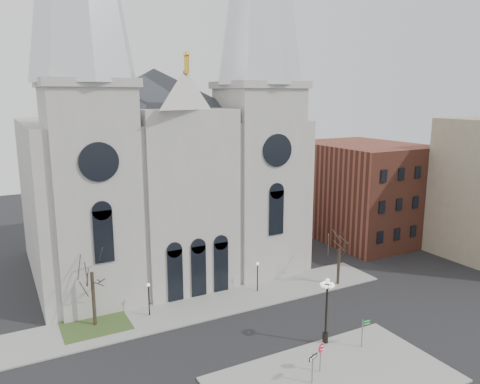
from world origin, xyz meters
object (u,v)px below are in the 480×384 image
globe_lamp (327,303)px  one_way_sign (313,363)px  street_name_sign (363,331)px  stop_sign (321,351)px

globe_lamp → one_way_sign: (-4.46, -4.12, -2.08)m
one_way_sign → street_name_sign: street_name_sign is taller
one_way_sign → globe_lamp: bearing=22.8°
globe_lamp → one_way_sign: bearing=-137.3°
stop_sign → one_way_sign: stop_sign is taller
stop_sign → one_way_sign: (-1.41, -0.88, -0.16)m
one_way_sign → street_name_sign: bearing=-2.9°
globe_lamp → street_name_sign: size_ratio=2.35×
street_name_sign → stop_sign: bearing=-160.4°
stop_sign → one_way_sign: size_ratio=1.03×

